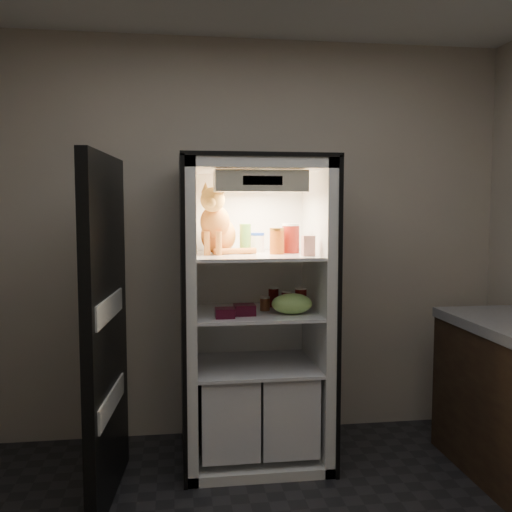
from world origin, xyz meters
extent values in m
plane|color=beige|center=(0.00, 1.80, 1.35)|extent=(3.60, 0.00, 3.60)
cube|color=white|center=(0.00, 1.67, 0.93)|extent=(0.85, 0.06, 1.85)
cube|color=white|center=(-0.40, 1.35, 0.93)|extent=(0.06, 0.70, 1.85)
cube|color=white|center=(0.40, 1.35, 0.93)|extent=(0.06, 0.70, 1.85)
cube|color=white|center=(0.00, 1.35, 1.82)|extent=(0.85, 0.70, 0.06)
cube|color=white|center=(0.00, 1.35, 0.03)|extent=(0.85, 0.70, 0.06)
cube|color=black|center=(-0.44, 1.35, 0.93)|extent=(0.02, 0.72, 1.87)
cube|color=black|center=(0.44, 1.35, 0.93)|extent=(0.02, 0.72, 1.87)
cube|color=black|center=(0.00, 1.35, 1.86)|extent=(0.90, 0.72, 0.02)
cube|color=white|center=(0.00, 1.32, 1.28)|extent=(0.73, 0.62, 0.02)
cube|color=white|center=(0.00, 1.32, 0.93)|extent=(0.73, 0.62, 0.02)
cube|color=white|center=(-0.18, 1.32, 0.35)|extent=(0.34, 0.58, 0.48)
cube|color=white|center=(0.18, 1.32, 0.35)|extent=(0.34, 0.58, 0.48)
cube|color=white|center=(0.00, 1.32, 0.60)|extent=(0.73, 0.62, 0.02)
cube|color=beige|center=(0.00, 1.11, 1.72)|extent=(0.52, 0.18, 0.12)
cube|color=black|center=(0.00, 1.02, 1.72)|extent=(0.22, 0.01, 0.05)
cube|color=black|center=(-0.85, 0.99, 0.93)|extent=(0.14, 0.87, 1.85)
cube|color=white|center=(-0.85, 0.93, 0.55)|extent=(0.12, 0.64, 0.12)
cube|color=white|center=(-0.85, 0.93, 1.05)|extent=(0.12, 0.64, 0.12)
ellipsoid|color=#CE561A|center=(-0.21, 1.44, 1.40)|extent=(0.28, 0.32, 0.23)
ellipsoid|color=#CE561A|center=(-0.24, 1.34, 1.49)|extent=(0.21, 0.20, 0.20)
sphere|color=orange|center=(-0.26, 1.27, 1.62)|extent=(0.18, 0.18, 0.14)
sphere|color=orange|center=(-0.27, 1.21, 1.60)|extent=(0.07, 0.07, 0.06)
cone|color=orange|center=(-0.30, 1.29, 1.69)|extent=(0.07, 0.07, 0.07)
cone|color=orange|center=(-0.21, 1.27, 1.69)|extent=(0.07, 0.07, 0.07)
cylinder|color=#CE561A|center=(-0.29, 1.28, 1.36)|extent=(0.04, 0.04, 0.14)
cylinder|color=#CE561A|center=(-0.23, 1.26, 1.36)|extent=(0.04, 0.04, 0.14)
cylinder|color=#CE561A|center=(-0.12, 1.32, 1.31)|extent=(0.26, 0.08, 0.04)
cylinder|color=green|center=(-0.06, 1.36, 1.37)|extent=(0.07, 0.07, 0.17)
cylinder|color=green|center=(-0.06, 1.36, 1.46)|extent=(0.07, 0.07, 0.01)
cylinder|color=white|center=(0.04, 1.47, 1.34)|extent=(0.09, 0.09, 0.11)
cylinder|color=blue|center=(0.04, 1.47, 1.40)|extent=(0.09, 0.09, 0.02)
cylinder|color=maroon|center=(0.13, 1.31, 1.36)|extent=(0.09, 0.09, 0.14)
cylinder|color=#AE762E|center=(0.13, 1.31, 1.44)|extent=(0.09, 0.09, 0.02)
cylinder|color=maroon|center=(0.23, 1.37, 1.37)|extent=(0.11, 0.11, 0.17)
cylinder|color=white|center=(0.23, 1.37, 1.47)|extent=(0.11, 0.11, 0.01)
cube|color=silver|center=(0.29, 1.16, 1.35)|extent=(0.07, 0.07, 0.12)
cylinder|color=black|center=(0.14, 1.45, 1.00)|extent=(0.06, 0.06, 0.12)
cylinder|color=#B2B2B2|center=(0.14, 1.45, 1.06)|extent=(0.07, 0.07, 0.00)
cylinder|color=black|center=(0.28, 1.32, 1.00)|extent=(0.07, 0.07, 0.13)
cylinder|color=#B2B2B2|center=(0.28, 1.32, 1.07)|extent=(0.07, 0.07, 0.00)
cylinder|color=black|center=(0.19, 1.28, 1.00)|extent=(0.06, 0.06, 0.12)
cylinder|color=#B2B2B2|center=(0.19, 1.28, 1.06)|extent=(0.07, 0.07, 0.00)
cylinder|color=brown|center=(0.06, 1.34, 0.98)|extent=(0.06, 0.06, 0.08)
cylinder|color=#B2B2B2|center=(0.06, 1.34, 1.02)|extent=(0.06, 0.06, 0.01)
ellipsoid|color=#88C059|center=(0.20, 1.20, 1.00)|extent=(0.25, 0.18, 0.12)
cube|color=#4C0C1F|center=(-0.20, 1.14, 0.97)|extent=(0.11, 0.11, 0.05)
cube|color=#4C0C1F|center=(-0.08, 1.21, 0.97)|extent=(0.12, 0.12, 0.06)
camera|label=1|loc=(-0.48, -2.08, 1.58)|focal=40.00mm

